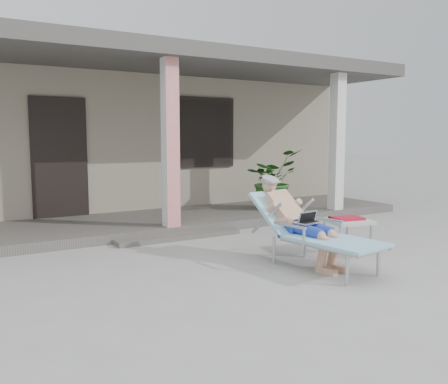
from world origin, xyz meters
TOP-DOWN VIEW (x-y plane):
  - ground at (0.00, 0.00)m, footprint 60.00×60.00m
  - house at (0.00, 6.50)m, footprint 10.40×5.40m
  - porch_deck at (0.00, 3.00)m, footprint 10.00×2.00m
  - porch_overhang at (0.00, 2.95)m, footprint 10.00×2.30m
  - porch_step at (0.00, 1.85)m, footprint 2.00×0.30m
  - lounger at (0.69, -0.26)m, footprint 0.89×1.81m
  - side_table at (1.59, -0.08)m, footprint 0.64×0.64m
  - potted_palm at (2.48, 2.83)m, footprint 1.28×1.19m

SIDE VIEW (x-z plane):
  - ground at x=0.00m, z-range 0.00..0.00m
  - porch_step at x=0.00m, z-range 0.00..0.07m
  - porch_deck at x=0.00m, z-range 0.00..0.15m
  - side_table at x=1.59m, z-range 0.17..0.65m
  - lounger at x=0.69m, z-range 0.13..1.28m
  - potted_palm at x=2.48m, z-range 0.15..1.31m
  - house at x=0.00m, z-range 0.02..3.32m
  - porch_overhang at x=0.00m, z-range 1.36..4.21m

